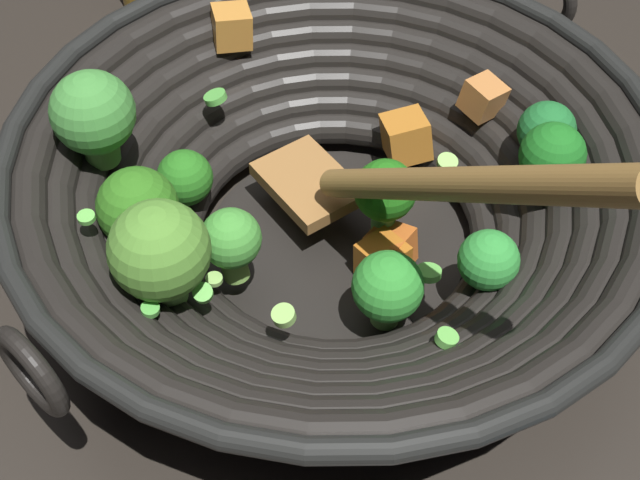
{
  "coord_description": "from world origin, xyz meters",
  "views": [
    {
      "loc": [
        0.37,
        -0.13,
        0.46
      ],
      "look_at": [
        0.01,
        -0.02,
        0.03
      ],
      "focal_mm": 49.21,
      "sensor_mm": 36.0,
      "label": 1
    }
  ],
  "objects": [
    {
      "name": "wok",
      "position": [
        0.0,
        -0.0,
        0.07
      ],
      "size": [
        0.42,
        0.42,
        0.23
      ],
      "color": "black",
      "rests_on": "ground"
    },
    {
      "name": "ground_plane",
      "position": [
        0.0,
        0.0,
        0.0
      ],
      "size": [
        4.0,
        4.0,
        0.0
      ],
      "primitive_type": "plane",
      "color": "#28231E"
    }
  ]
}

